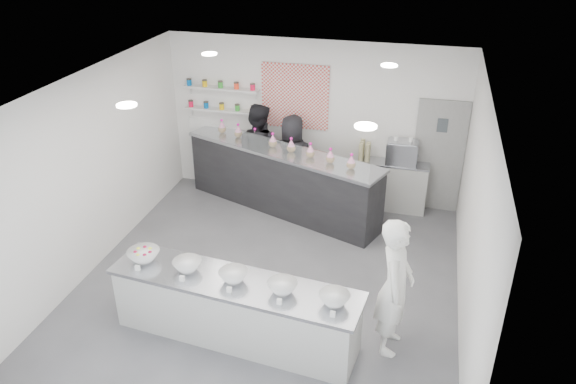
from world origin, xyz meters
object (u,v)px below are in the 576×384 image
object	(u,v)px
espresso_machine	(402,153)
staff_left	(258,152)
back_bar	(282,180)
woman_prep	(395,287)
staff_right	(292,160)
prep_counter	(235,310)
espresso_ledge	(392,186)

from	to	relation	value
espresso_machine	staff_left	bearing A→B (deg)	-176.08
back_bar	woman_prep	bearing A→B (deg)	-33.38
back_bar	staff_right	xyz separation A→B (m)	(0.11, 0.33, 0.26)
staff_left	staff_right	world-z (taller)	staff_left
staff_right	prep_counter	bearing A→B (deg)	90.67
prep_counter	staff_right	world-z (taller)	staff_right
prep_counter	espresso_ledge	size ratio (longest dim) A/B	2.61
prep_counter	woman_prep	xyz separation A→B (m)	(1.95, 0.34, 0.48)
espresso_ledge	staff_left	bearing A→B (deg)	-175.90
woman_prep	espresso_ledge	bearing A→B (deg)	7.00
staff_right	woman_prep	bearing A→B (deg)	119.29
espresso_machine	espresso_ledge	bearing A→B (deg)	180.00
prep_counter	back_bar	bearing A→B (deg)	101.15
prep_counter	staff_left	bearing A→B (deg)	108.77
back_bar	espresso_ledge	bearing A→B (deg)	36.46
back_bar	espresso_ledge	distance (m)	2.03
espresso_ledge	staff_left	size ratio (longest dim) A/B	0.67
staff_right	espresso_ledge	bearing A→B (deg)	-176.03
espresso_machine	back_bar	bearing A→B (deg)	-165.23
back_bar	espresso_machine	xyz separation A→B (m)	(2.07, 0.54, 0.54)
espresso_ledge	woman_prep	world-z (taller)	woman_prep
espresso_ledge	staff_right	distance (m)	1.90
prep_counter	espresso_ledge	bearing A→B (deg)	74.00
back_bar	espresso_ledge	size ratio (longest dim) A/B	3.09
woman_prep	back_bar	bearing A→B (deg)	37.72
espresso_machine	staff_right	distance (m)	1.99
back_bar	staff_left	size ratio (longest dim) A/B	2.06
espresso_machine	staff_left	size ratio (longest dim) A/B	0.29
back_bar	woman_prep	size ratio (longest dim) A/B	2.09
espresso_ledge	woman_prep	xyz separation A→B (m)	(0.33, -3.71, 0.46)
prep_counter	staff_left	xyz separation A→B (m)	(-0.88, 3.87, 0.49)
back_bar	staff_left	xyz separation A→B (m)	(-0.56, 0.36, 0.34)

